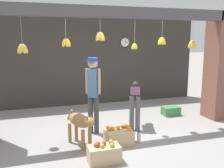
{
  "coord_description": "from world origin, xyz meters",
  "views": [
    {
      "loc": [
        -1.72,
        -5.17,
        2.12
      ],
      "look_at": [
        0.0,
        0.41,
        1.07
      ],
      "focal_mm": 40.0,
      "sensor_mm": 36.0,
      "label": 1
    }
  ],
  "objects_px": {
    "dog": "(80,122)",
    "fruit_crate_apples": "(104,153)",
    "produce_box_green": "(171,111)",
    "fruit_crate_oranges": "(119,136)",
    "wall_clock": "(125,42)",
    "shopkeeper": "(93,89)",
    "water_bottle": "(139,137)",
    "worker_stooping": "(135,99)"
  },
  "relations": [
    {
      "from": "shopkeeper",
      "to": "wall_clock",
      "type": "xyz_separation_m",
      "value": [
        1.68,
        2.56,
        0.99
      ]
    },
    {
      "from": "fruit_crate_oranges",
      "to": "fruit_crate_apples",
      "type": "xyz_separation_m",
      "value": [
        -0.49,
        -0.67,
        0.01
      ]
    },
    {
      "from": "dog",
      "to": "produce_box_green",
      "type": "distance_m",
      "value": 3.12
    },
    {
      "from": "dog",
      "to": "wall_clock",
      "type": "relative_size",
      "value": 3.12
    },
    {
      "from": "fruit_crate_apples",
      "to": "produce_box_green",
      "type": "height_order",
      "value": "fruit_crate_apples"
    },
    {
      "from": "shopkeeper",
      "to": "dog",
      "type": "bearing_deg",
      "value": 86.42
    },
    {
      "from": "dog",
      "to": "produce_box_green",
      "type": "xyz_separation_m",
      "value": [
        2.81,
        1.32,
        -0.37
      ]
    },
    {
      "from": "fruit_crate_apples",
      "to": "wall_clock",
      "type": "height_order",
      "value": "wall_clock"
    },
    {
      "from": "worker_stooping",
      "to": "water_bottle",
      "type": "relative_size",
      "value": 4.41
    },
    {
      "from": "fruit_crate_oranges",
      "to": "shopkeeper",
      "type": "bearing_deg",
      "value": 115.48
    },
    {
      "from": "shopkeeper",
      "to": "fruit_crate_apples",
      "type": "xyz_separation_m",
      "value": [
        -0.14,
        -1.41,
        -0.86
      ]
    },
    {
      "from": "dog",
      "to": "fruit_crate_apples",
      "type": "relative_size",
      "value": 1.65
    },
    {
      "from": "fruit_crate_oranges",
      "to": "water_bottle",
      "type": "relative_size",
      "value": 2.26
    },
    {
      "from": "worker_stooping",
      "to": "produce_box_green",
      "type": "xyz_separation_m",
      "value": [
        1.35,
        0.61,
        -0.58
      ]
    },
    {
      "from": "dog",
      "to": "fruit_crate_apples",
      "type": "bearing_deg",
      "value": -3.55
    },
    {
      "from": "water_bottle",
      "to": "wall_clock",
      "type": "bearing_deg",
      "value": 74.95
    },
    {
      "from": "fruit_crate_oranges",
      "to": "produce_box_green",
      "type": "height_order",
      "value": "fruit_crate_oranges"
    },
    {
      "from": "fruit_crate_oranges",
      "to": "produce_box_green",
      "type": "bearing_deg",
      "value": 35.1
    },
    {
      "from": "shopkeeper",
      "to": "produce_box_green",
      "type": "relative_size",
      "value": 3.65
    },
    {
      "from": "water_bottle",
      "to": "dog",
      "type": "bearing_deg",
      "value": 171.81
    },
    {
      "from": "dog",
      "to": "fruit_crate_apples",
      "type": "xyz_separation_m",
      "value": [
        0.27,
        -0.79,
        -0.33
      ]
    },
    {
      "from": "produce_box_green",
      "to": "shopkeeper",
      "type": "bearing_deg",
      "value": -163.76
    },
    {
      "from": "wall_clock",
      "to": "worker_stooping",
      "type": "bearing_deg",
      "value": -104.3
    },
    {
      "from": "worker_stooping",
      "to": "fruit_crate_oranges",
      "type": "bearing_deg",
      "value": -106.3
    },
    {
      "from": "fruit_crate_apples",
      "to": "wall_clock",
      "type": "distance_m",
      "value": 4.74
    },
    {
      "from": "fruit_crate_oranges",
      "to": "wall_clock",
      "type": "distance_m",
      "value": 4.01
    },
    {
      "from": "shopkeeper",
      "to": "fruit_crate_oranges",
      "type": "height_order",
      "value": "shopkeeper"
    },
    {
      "from": "fruit_crate_oranges",
      "to": "produce_box_green",
      "type": "xyz_separation_m",
      "value": [
        2.05,
        1.44,
        -0.03
      ]
    },
    {
      "from": "fruit_crate_apples",
      "to": "water_bottle",
      "type": "distance_m",
      "value": 1.11
    },
    {
      "from": "dog",
      "to": "fruit_crate_oranges",
      "type": "relative_size",
      "value": 1.69
    },
    {
      "from": "shopkeeper",
      "to": "produce_box_green",
      "type": "bearing_deg",
      "value": -133.98
    },
    {
      "from": "produce_box_green",
      "to": "water_bottle",
      "type": "bearing_deg",
      "value": -137.41
    },
    {
      "from": "worker_stooping",
      "to": "fruit_crate_apples",
      "type": "distance_m",
      "value": 1.99
    },
    {
      "from": "fruit_crate_apples",
      "to": "produce_box_green",
      "type": "distance_m",
      "value": 3.3
    },
    {
      "from": "shopkeeper",
      "to": "worker_stooping",
      "type": "height_order",
      "value": "shopkeeper"
    },
    {
      "from": "dog",
      "to": "produce_box_green",
      "type": "bearing_deg",
      "value": 92.83
    },
    {
      "from": "shopkeeper",
      "to": "wall_clock",
      "type": "distance_m",
      "value": 3.22
    },
    {
      "from": "fruit_crate_oranges",
      "to": "fruit_crate_apples",
      "type": "distance_m",
      "value": 0.83
    },
    {
      "from": "fruit_crate_apples",
      "to": "water_bottle",
      "type": "xyz_separation_m",
      "value": [
        0.92,
        0.62,
        -0.05
      ]
    },
    {
      "from": "wall_clock",
      "to": "fruit_crate_apples",
      "type": "bearing_deg",
      "value": -114.65
    },
    {
      "from": "shopkeeper",
      "to": "worker_stooping",
      "type": "distance_m",
      "value": 1.1
    },
    {
      "from": "fruit_crate_apples",
      "to": "water_bottle",
      "type": "relative_size",
      "value": 2.33
    }
  ]
}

